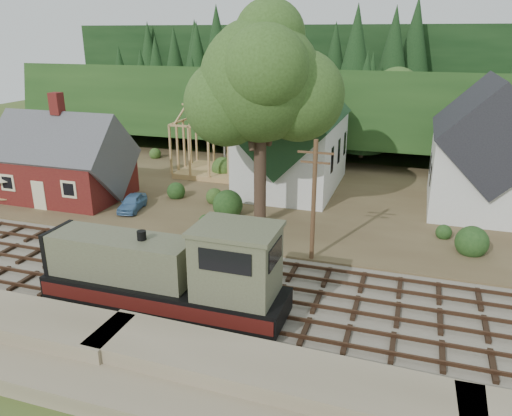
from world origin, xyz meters
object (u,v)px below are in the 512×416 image
(locomotive, at_px, (171,274))
(car_blue, at_px, (132,203))
(patio_set, at_px, (3,178))
(car_green, at_px, (46,182))

(locomotive, bearing_deg, car_blue, 128.63)
(car_blue, bearing_deg, patio_set, 178.03)
(car_blue, bearing_deg, locomotive, -61.89)
(patio_set, bearing_deg, car_blue, 8.56)
(car_green, height_order, patio_set, patio_set)
(locomotive, height_order, patio_set, locomotive)
(car_blue, xyz_separation_m, car_green, (-10.72, 2.68, -0.04))
(car_green, bearing_deg, locomotive, -122.87)
(car_green, relative_size, patio_set, 1.40)
(locomotive, bearing_deg, patio_set, 152.60)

